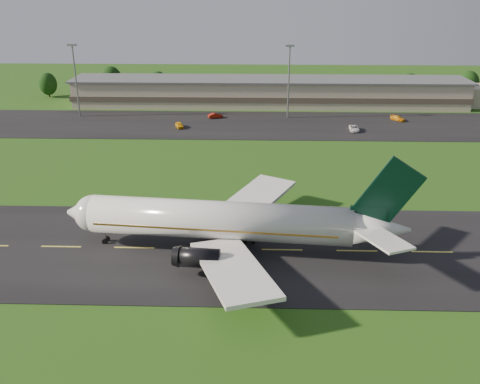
{
  "coord_description": "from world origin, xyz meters",
  "views": [
    {
      "loc": [
        -4.12,
        -70.11,
        37.56
      ],
      "look_at": [
        -6.46,
        8.0,
        6.0
      ],
      "focal_mm": 40.0,
      "sensor_mm": 36.0,
      "label": 1
    }
  ],
  "objects_px": {
    "service_vehicle_b": "(215,116)",
    "service_vehicle_d": "(398,118)",
    "light_mast_centre": "(289,73)",
    "service_vehicle_c": "(354,128)",
    "airliner": "(225,221)",
    "light_mast_west": "(75,72)",
    "service_vehicle_a": "(179,125)",
    "terminal": "(290,93)"
  },
  "relations": [
    {
      "from": "light_mast_centre",
      "to": "service_vehicle_a",
      "type": "relative_size",
      "value": 4.79
    },
    {
      "from": "light_mast_west",
      "to": "light_mast_centre",
      "type": "bearing_deg",
      "value": 0.0
    },
    {
      "from": "light_mast_west",
      "to": "service_vehicle_c",
      "type": "bearing_deg",
      "value": -10.2
    },
    {
      "from": "light_mast_west",
      "to": "light_mast_centre",
      "type": "height_order",
      "value": "same"
    },
    {
      "from": "light_mast_west",
      "to": "light_mast_centre",
      "type": "distance_m",
      "value": 60.0
    },
    {
      "from": "light_mast_centre",
      "to": "service_vehicle_b",
      "type": "bearing_deg",
      "value": -176.76
    },
    {
      "from": "light_mast_centre",
      "to": "service_vehicle_c",
      "type": "relative_size",
      "value": 4.05
    },
    {
      "from": "service_vehicle_a",
      "to": "airliner",
      "type": "bearing_deg",
      "value": -95.32
    },
    {
      "from": "light_mast_centre",
      "to": "service_vehicle_d",
      "type": "height_order",
      "value": "light_mast_centre"
    },
    {
      "from": "service_vehicle_a",
      "to": "service_vehicle_c",
      "type": "bearing_deg",
      "value": -20.92
    },
    {
      "from": "light_mast_centre",
      "to": "service_vehicle_a",
      "type": "bearing_deg",
      "value": -157.99
    },
    {
      "from": "service_vehicle_b",
      "to": "service_vehicle_d",
      "type": "relative_size",
      "value": 0.94
    },
    {
      "from": "light_mast_west",
      "to": "airliner",
      "type": "bearing_deg",
      "value": -59.8
    },
    {
      "from": "light_mast_centre",
      "to": "service_vehicle_d",
      "type": "distance_m",
      "value": 33.08
    },
    {
      "from": "service_vehicle_d",
      "to": "service_vehicle_a",
      "type": "bearing_deg",
      "value": 153.14
    },
    {
      "from": "airliner",
      "to": "service_vehicle_d",
      "type": "relative_size",
      "value": 11.44
    },
    {
      "from": "light_mast_west",
      "to": "service_vehicle_c",
      "type": "distance_m",
      "value": 78.77
    },
    {
      "from": "light_mast_centre",
      "to": "service_vehicle_c",
      "type": "height_order",
      "value": "light_mast_centre"
    },
    {
      "from": "light_mast_west",
      "to": "service_vehicle_b",
      "type": "xyz_separation_m",
      "value": [
        39.42,
        -1.17,
        -11.95
      ]
    },
    {
      "from": "terminal",
      "to": "light_mast_centre",
      "type": "relative_size",
      "value": 7.13
    },
    {
      "from": "terminal",
      "to": "service_vehicle_b",
      "type": "xyz_separation_m",
      "value": [
        -21.98,
        -17.35,
        -3.2
      ]
    },
    {
      "from": "terminal",
      "to": "service_vehicle_d",
      "type": "distance_m",
      "value": 34.93
    },
    {
      "from": "airliner",
      "to": "service_vehicle_d",
      "type": "height_order",
      "value": "airliner"
    },
    {
      "from": "light_mast_west",
      "to": "service_vehicle_b",
      "type": "height_order",
      "value": "light_mast_west"
    },
    {
      "from": "service_vehicle_a",
      "to": "service_vehicle_b",
      "type": "bearing_deg",
      "value": 31.88
    },
    {
      "from": "service_vehicle_c",
      "to": "service_vehicle_d",
      "type": "height_order",
      "value": "service_vehicle_c"
    },
    {
      "from": "airliner",
      "to": "service_vehicle_d",
      "type": "distance_m",
      "value": 89.33
    },
    {
      "from": "service_vehicle_c",
      "to": "airliner",
      "type": "bearing_deg",
      "value": -111.33
    },
    {
      "from": "terminal",
      "to": "service_vehicle_b",
      "type": "bearing_deg",
      "value": -141.72
    },
    {
      "from": "terminal",
      "to": "light_mast_west",
      "type": "relative_size",
      "value": 7.13
    },
    {
      "from": "airliner",
      "to": "light_mast_centre",
      "type": "distance_m",
      "value": 81.59
    },
    {
      "from": "service_vehicle_c",
      "to": "light_mast_centre",
      "type": "bearing_deg",
      "value": 143.37
    },
    {
      "from": "airliner",
      "to": "service_vehicle_a",
      "type": "bearing_deg",
      "value": 108.7
    },
    {
      "from": "light_mast_centre",
      "to": "airliner",
      "type": "bearing_deg",
      "value": -99.49
    },
    {
      "from": "light_mast_west",
      "to": "service_vehicle_b",
      "type": "relative_size",
      "value": 4.85
    },
    {
      "from": "terminal",
      "to": "service_vehicle_b",
      "type": "relative_size",
      "value": 34.54
    },
    {
      "from": "light_mast_centre",
      "to": "service_vehicle_c",
      "type": "xyz_separation_m",
      "value": [
        16.63,
        -13.79,
        -11.94
      ]
    },
    {
      "from": "light_mast_west",
      "to": "service_vehicle_d",
      "type": "relative_size",
      "value": 4.54
    },
    {
      "from": "service_vehicle_c",
      "to": "terminal",
      "type": "bearing_deg",
      "value": 119.96
    },
    {
      "from": "terminal",
      "to": "light_mast_west",
      "type": "height_order",
      "value": "light_mast_west"
    },
    {
      "from": "light_mast_west",
      "to": "service_vehicle_d",
      "type": "distance_m",
      "value": 91.56
    },
    {
      "from": "service_vehicle_a",
      "to": "service_vehicle_b",
      "type": "xyz_separation_m",
      "value": [
        8.86,
        10.73,
        -0.03
      ]
    }
  ]
}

